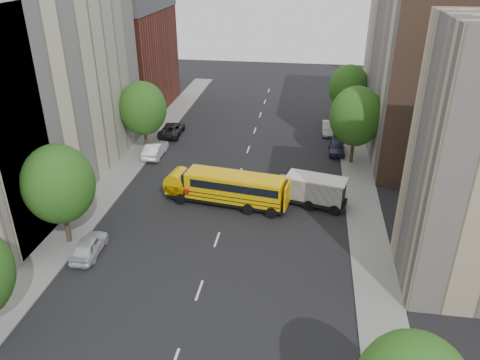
% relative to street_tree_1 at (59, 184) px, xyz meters
% --- Properties ---
extents(ground, '(120.00, 120.00, 0.00)m').
position_rel_street_tree_1_xyz_m(ground, '(11.00, 4.00, -4.95)').
color(ground, black).
rests_on(ground, ground).
extents(sidewalk_left, '(3.00, 80.00, 0.12)m').
position_rel_street_tree_1_xyz_m(sidewalk_left, '(-0.50, 9.00, -4.89)').
color(sidewalk_left, slate).
rests_on(sidewalk_left, ground).
extents(sidewalk_right, '(3.00, 80.00, 0.12)m').
position_rel_street_tree_1_xyz_m(sidewalk_right, '(22.50, 9.00, -4.89)').
color(sidewalk_right, slate).
rests_on(sidewalk_right, ground).
extents(lane_markings, '(0.15, 64.00, 0.01)m').
position_rel_street_tree_1_xyz_m(lane_markings, '(11.00, 14.00, -4.95)').
color(lane_markings, silver).
rests_on(lane_markings, ground).
extents(building_left_cream, '(10.00, 26.00, 20.00)m').
position_rel_street_tree_1_xyz_m(building_left_cream, '(-7.00, 10.00, 5.05)').
color(building_left_cream, beige).
rests_on(building_left_cream, ground).
extents(building_left_redbrick, '(10.00, 15.00, 13.00)m').
position_rel_street_tree_1_xyz_m(building_left_redbrick, '(-7.00, 32.00, 1.55)').
color(building_left_redbrick, maroon).
rests_on(building_left_redbrick, ground).
extents(building_right_far, '(10.00, 22.00, 18.00)m').
position_rel_street_tree_1_xyz_m(building_right_far, '(29.00, 24.00, 4.05)').
color(building_right_far, '#C3AD98').
rests_on(building_right_far, ground).
extents(building_right_sidewall, '(10.10, 0.30, 18.00)m').
position_rel_street_tree_1_xyz_m(building_right_sidewall, '(29.00, 13.00, 4.05)').
color(building_right_sidewall, brown).
rests_on(building_right_sidewall, ground).
extents(street_tree_1, '(5.12, 5.12, 7.90)m').
position_rel_street_tree_1_xyz_m(street_tree_1, '(0.00, 0.00, 0.00)').
color(street_tree_1, '#38281C').
rests_on(street_tree_1, ground).
extents(street_tree_2, '(4.99, 4.99, 7.71)m').
position_rel_street_tree_1_xyz_m(street_tree_2, '(0.00, 18.00, -0.12)').
color(street_tree_2, '#38281C').
rests_on(street_tree_2, ground).
extents(street_tree_4, '(5.25, 5.25, 8.10)m').
position_rel_street_tree_1_xyz_m(street_tree_4, '(22.00, 18.00, 0.12)').
color(street_tree_4, '#38281C').
rests_on(street_tree_4, ground).
extents(street_tree_5, '(4.86, 4.86, 7.51)m').
position_rel_street_tree_1_xyz_m(street_tree_5, '(22.00, 30.00, -0.25)').
color(street_tree_5, '#38281C').
rests_on(street_tree_5, ground).
extents(school_bus, '(10.73, 3.88, 2.96)m').
position_rel_street_tree_1_xyz_m(school_bus, '(10.75, 7.64, -3.30)').
color(school_bus, black).
rests_on(school_bus, ground).
extents(safari_truck, '(6.59, 3.59, 2.68)m').
position_rel_street_tree_1_xyz_m(safari_truck, '(17.94, 8.59, -3.54)').
color(safari_truck, black).
rests_on(safari_truck, ground).
extents(parked_car_0, '(1.91, 4.26, 1.42)m').
position_rel_street_tree_1_xyz_m(parked_car_0, '(2.20, -1.23, -4.24)').
color(parked_car_0, silver).
rests_on(parked_car_0, ground).
extents(parked_car_1, '(1.67, 4.65, 1.53)m').
position_rel_street_tree_1_xyz_m(parked_car_1, '(1.40, 16.77, -4.19)').
color(parked_car_1, white).
rests_on(parked_car_1, ground).
extents(parked_car_2, '(2.49, 5.15, 1.41)m').
position_rel_street_tree_1_xyz_m(parked_car_2, '(1.42, 23.09, -4.25)').
color(parked_car_2, black).
rests_on(parked_car_2, ground).
extents(parked_car_4, '(1.67, 4.10, 1.40)m').
position_rel_street_tree_1_xyz_m(parked_car_4, '(20.60, 20.50, -4.25)').
color(parked_car_4, '#2F2D4E').
rests_on(parked_car_4, ground).
extents(parked_car_5, '(1.47, 4.12, 1.35)m').
position_rel_street_tree_1_xyz_m(parked_car_5, '(19.80, 26.45, -4.27)').
color(parked_car_5, gray).
rests_on(parked_car_5, ground).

